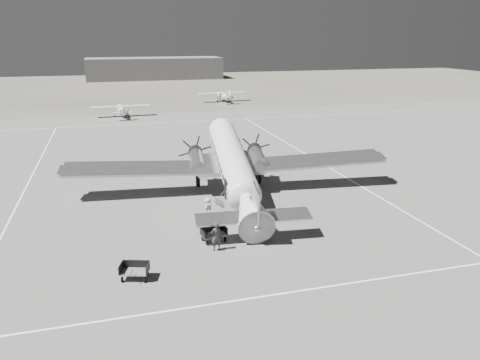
{
  "coord_description": "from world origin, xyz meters",
  "views": [
    {
      "loc": [
        -10.03,
        -35.0,
        13.46
      ],
      "look_at": [
        -0.23,
        -0.08,
        2.2
      ],
      "focal_mm": 35.0,
      "sensor_mm": 36.0,
      "label": 1
    }
  ],
  "objects_px": {
    "light_plane_right": "(224,97)",
    "baggage_cart_near": "(214,234)",
    "passenger": "(208,209)",
    "dc3_airliner": "(234,167)",
    "baggage_cart_far": "(135,271)",
    "ground_crew": "(216,236)",
    "light_plane_left": "(121,111)",
    "hangar_main": "(154,68)",
    "ramp_agent": "(209,214)"
  },
  "relations": [
    {
      "from": "baggage_cart_near",
      "to": "ground_crew",
      "type": "bearing_deg",
      "value": -106.9
    },
    {
      "from": "light_plane_right",
      "to": "passenger",
      "type": "xyz_separation_m",
      "value": [
        -16.84,
        -63.9,
        -0.14
      ]
    },
    {
      "from": "hangar_main",
      "to": "ground_crew",
      "type": "distance_m",
      "value": 128.09
    },
    {
      "from": "hangar_main",
      "to": "baggage_cart_near",
      "type": "distance_m",
      "value": 126.66
    },
    {
      "from": "dc3_airliner",
      "to": "passenger",
      "type": "height_order",
      "value": "dc3_airliner"
    },
    {
      "from": "light_plane_left",
      "to": "baggage_cart_far",
      "type": "distance_m",
      "value": 57.75
    },
    {
      "from": "dc3_airliner",
      "to": "passenger",
      "type": "relative_size",
      "value": 15.56
    },
    {
      "from": "light_plane_right",
      "to": "ground_crew",
      "type": "xyz_separation_m",
      "value": [
        -17.37,
        -68.95,
        -0.11
      ]
    },
    {
      "from": "light_plane_left",
      "to": "ground_crew",
      "type": "distance_m",
      "value": 55.46
    },
    {
      "from": "ground_crew",
      "to": "passenger",
      "type": "height_order",
      "value": "ground_crew"
    },
    {
      "from": "baggage_cart_far",
      "to": "dc3_airliner",
      "type": "bearing_deg",
      "value": 70.37
    },
    {
      "from": "baggage_cart_near",
      "to": "baggage_cart_far",
      "type": "distance_m",
      "value": 6.73
    },
    {
      "from": "baggage_cart_far",
      "to": "passenger",
      "type": "xyz_separation_m",
      "value": [
        5.9,
        7.47,
        0.46
      ]
    },
    {
      "from": "dc3_airliner",
      "to": "baggage_cart_near",
      "type": "xyz_separation_m",
      "value": [
        -3.61,
        -8.23,
        -2.28
      ]
    },
    {
      "from": "ramp_agent",
      "to": "light_plane_right",
      "type": "bearing_deg",
      "value": 2.24
    },
    {
      "from": "hangar_main",
      "to": "light_plane_left",
      "type": "distance_m",
      "value": 73.64
    },
    {
      "from": "passenger",
      "to": "ramp_agent",
      "type": "bearing_deg",
      "value": -174.2
    },
    {
      "from": "dc3_airliner",
      "to": "hangar_main",
      "type": "bearing_deg",
      "value": 93.37
    },
    {
      "from": "hangar_main",
      "to": "light_plane_right",
      "type": "distance_m",
      "value": 59.43
    },
    {
      "from": "light_plane_left",
      "to": "passenger",
      "type": "xyz_separation_m",
      "value": [
        4.56,
        -50.26,
        -0.11
      ]
    },
    {
      "from": "light_plane_right",
      "to": "baggage_cart_near",
      "type": "xyz_separation_m",
      "value": [
        -17.21,
        -67.52,
        -0.58
      ]
    },
    {
      "from": "light_plane_right",
      "to": "passenger",
      "type": "height_order",
      "value": "light_plane_right"
    },
    {
      "from": "hangar_main",
      "to": "ramp_agent",
      "type": "height_order",
      "value": "hangar_main"
    },
    {
      "from": "dc3_airliner",
      "to": "light_plane_left",
      "type": "xyz_separation_m",
      "value": [
        -7.8,
        45.64,
        -1.74
      ]
    },
    {
      "from": "dc3_airliner",
      "to": "light_plane_left",
      "type": "height_order",
      "value": "dc3_airliner"
    },
    {
      "from": "baggage_cart_near",
      "to": "ramp_agent",
      "type": "bearing_deg",
      "value": 73.5
    },
    {
      "from": "baggage_cart_far",
      "to": "ramp_agent",
      "type": "height_order",
      "value": "ramp_agent"
    },
    {
      "from": "hangar_main",
      "to": "light_plane_right",
      "type": "xyz_separation_m",
      "value": [
        8.37,
        -58.8,
        -2.22
      ]
    },
    {
      "from": "dc3_airliner",
      "to": "ground_crew",
      "type": "relative_size",
      "value": 15.08
    },
    {
      "from": "baggage_cart_far",
      "to": "ground_crew",
      "type": "relative_size",
      "value": 0.88
    },
    {
      "from": "hangar_main",
      "to": "passenger",
      "type": "relative_size",
      "value": 22.37
    },
    {
      "from": "light_plane_right",
      "to": "passenger",
      "type": "relative_size",
      "value": 5.55
    },
    {
      "from": "light_plane_left",
      "to": "ground_crew",
      "type": "relative_size",
      "value": 5.2
    },
    {
      "from": "baggage_cart_far",
      "to": "ramp_agent",
      "type": "relative_size",
      "value": 0.97
    },
    {
      "from": "hangar_main",
      "to": "ramp_agent",
      "type": "distance_m",
      "value": 123.88
    },
    {
      "from": "baggage_cart_near",
      "to": "ground_crew",
      "type": "distance_m",
      "value": 1.51
    },
    {
      "from": "passenger",
      "to": "dc3_airliner",
      "type": "bearing_deg",
      "value": -23.32
    },
    {
      "from": "baggage_cart_near",
      "to": "passenger",
      "type": "xyz_separation_m",
      "value": [
        0.37,
        3.62,
        0.44
      ]
    },
    {
      "from": "light_plane_left",
      "to": "baggage_cart_near",
      "type": "xyz_separation_m",
      "value": [
        4.19,
        -53.88,
        -0.55
      ]
    },
    {
      "from": "ground_crew",
      "to": "passenger",
      "type": "relative_size",
      "value": 1.03
    },
    {
      "from": "ground_crew",
      "to": "baggage_cart_near",
      "type": "bearing_deg",
      "value": -106.51
    },
    {
      "from": "dc3_airliner",
      "to": "ramp_agent",
      "type": "xyz_separation_m",
      "value": [
        -3.32,
        -5.48,
        -1.9
      ]
    },
    {
      "from": "baggage_cart_near",
      "to": "ground_crew",
      "type": "height_order",
      "value": "ground_crew"
    },
    {
      "from": "dc3_airliner",
      "to": "light_plane_right",
      "type": "xyz_separation_m",
      "value": [
        13.6,
        59.28,
        -1.7
      ]
    },
    {
      "from": "light_plane_left",
      "to": "baggage_cart_far",
      "type": "height_order",
      "value": "light_plane_left"
    },
    {
      "from": "baggage_cart_near",
      "to": "baggage_cart_far",
      "type": "relative_size",
      "value": 1.04
    },
    {
      "from": "hangar_main",
      "to": "baggage_cart_near",
      "type": "relative_size",
      "value": 23.8
    },
    {
      "from": "ground_crew",
      "to": "ramp_agent",
      "type": "height_order",
      "value": "ground_crew"
    },
    {
      "from": "hangar_main",
      "to": "ramp_agent",
      "type": "bearing_deg",
      "value": -93.96
    },
    {
      "from": "dc3_airliner",
      "to": "baggage_cart_far",
      "type": "distance_m",
      "value": 15.32
    }
  ]
}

